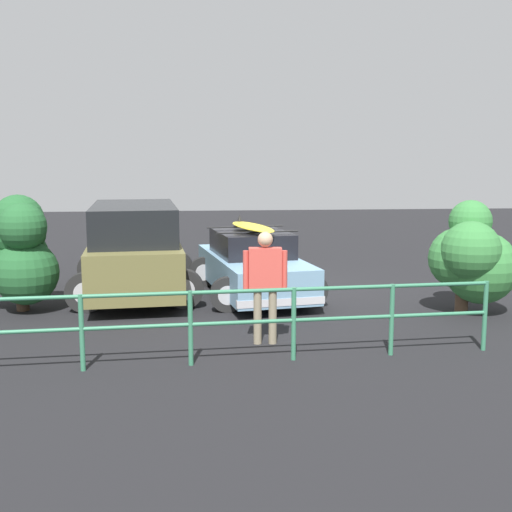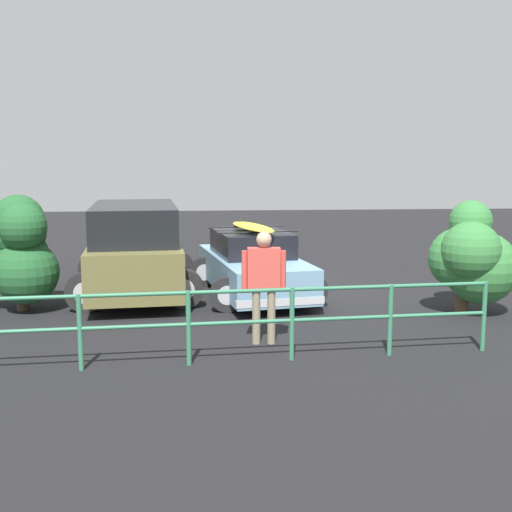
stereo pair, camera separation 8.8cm
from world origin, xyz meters
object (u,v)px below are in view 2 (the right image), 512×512
bush_near_right (15,249)px  suv_car (135,249)px  person_bystander (264,277)px  bush_near_left (472,258)px  sedan_car (253,265)px

bush_near_right → suv_car: bearing=-153.2°
suv_car → person_bystander: suv_car is taller
person_bystander → bush_near_left: bearing=-158.6°
suv_car → bush_near_left: size_ratio=2.21×
person_bystander → bush_near_left: size_ratio=0.84×
suv_car → bush_near_left: (-6.40, 2.23, 0.08)m
suv_car → bush_near_right: bush_near_right is taller
suv_car → person_bystander: size_ratio=2.63×
person_bystander → bush_near_right: bush_near_right is taller
suv_car → bush_near_right: (2.16, 1.09, 0.19)m
person_bystander → bush_near_right: bearing=-31.1°
sedan_car → suv_car: 2.52m
suv_car → bush_near_right: 2.42m
person_bystander → bush_near_right: (4.51, -2.72, 0.12)m
bush_near_left → bush_near_right: bearing=-7.6°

